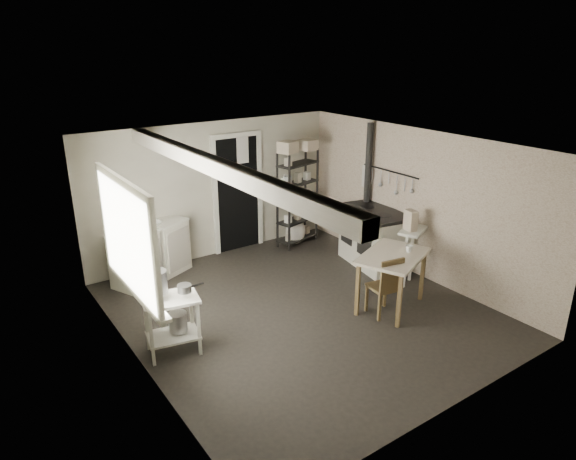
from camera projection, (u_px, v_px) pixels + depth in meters
floor at (300, 310)px, 7.12m from camera, size 5.00×5.00×0.00m
ceiling at (302, 146)px, 6.33m from camera, size 5.00×5.00×0.00m
wall_back at (214, 190)px, 8.65m from camera, size 4.50×0.02×2.30m
wall_front at (459, 310)px, 4.80m from camera, size 4.50×0.02×2.30m
wall_left at (133, 275)px, 5.52m from camera, size 0.02×5.00×2.30m
wall_right at (418, 204)px, 7.93m from camera, size 0.02×5.00×2.30m
window at (126, 239)px, 5.57m from camera, size 0.12×1.76×1.28m
doorway at (238, 195)px, 8.92m from camera, size 0.96×0.10×2.08m
ceiling_beam at (215, 167)px, 5.72m from camera, size 0.18×5.00×0.18m
wallpaper_panel at (418, 204)px, 7.93m from camera, size 0.01×5.00×2.30m
utensil_rail at (389, 171)px, 8.22m from camera, size 0.06×1.20×0.44m
prep_table at (172, 323)px, 6.04m from camera, size 0.71×0.57×0.73m
stockpot at (156, 282)px, 5.82m from camera, size 0.29×0.29×0.28m
saucepan at (184, 288)px, 5.88m from camera, size 0.16×0.16×0.09m
bucket at (178, 322)px, 6.08m from camera, size 0.22×0.22×0.24m
base_cabinets at (151, 251)px, 7.95m from camera, size 1.42×1.06×0.86m
mixing_bowl at (154, 219)px, 7.83m from camera, size 0.36×0.36×0.07m
counter_cup at (127, 225)px, 7.55m from camera, size 0.14×0.14×0.09m
shelf_rack at (298, 194)px, 9.18m from camera, size 0.87×0.51×1.72m
shelf_jar at (284, 173)px, 8.86m from camera, size 0.12×0.12×0.20m
storage_box_a at (288, 136)px, 8.63m from camera, size 0.36×0.33×0.20m
storage_box_b at (308, 135)px, 8.87m from camera, size 0.33×0.31×0.18m
stove at (374, 240)px, 8.44m from camera, size 0.87×1.30×0.95m
stovepipe at (368, 164)px, 8.51m from camera, size 0.13×0.13×1.28m
side_ledge at (411, 255)px, 7.86m from camera, size 0.63×0.50×0.86m
oats_box at (411, 220)px, 7.63m from camera, size 0.16×0.23×0.31m
work_table at (391, 282)px, 7.09m from camera, size 1.25×1.08×0.80m
table_cup at (409, 251)px, 7.03m from camera, size 0.13×0.13×0.09m
chair at (384, 281)px, 6.88m from camera, size 0.41×0.43×0.87m
flour_sack at (296, 231)px, 9.39m from camera, size 0.48×0.45×0.46m
floor_crock at (394, 278)px, 7.91m from camera, size 0.14×0.14×0.16m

